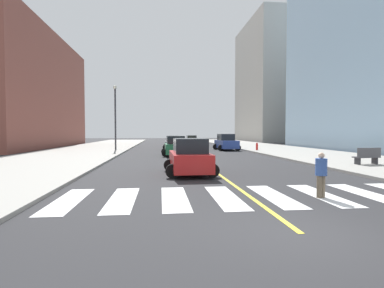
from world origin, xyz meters
TOP-DOWN VIEW (x-y plane):
  - ground_plane at (0.00, 0.00)m, footprint 220.00×220.00m
  - sidewalk_kerb_east at (12.20, 20.00)m, footprint 10.00×120.00m
  - sidewalk_kerb_west at (-12.20, 20.00)m, footprint 10.00×120.00m
  - crosswalk_paint at (0.00, 4.00)m, footprint 13.50×4.00m
  - lane_divider_paint at (0.00, 40.00)m, footprint 0.16×80.00m
  - parking_garage_concrete at (27.61, 67.92)m, footprint 18.00×24.00m
  - low_rise_brick_west at (-26.61, 41.66)m, footprint 16.00×32.00m
  - car_blue_nearest at (5.22, 31.28)m, footprint 3.03×4.73m
  - car_green_second at (-1.73, 22.70)m, footprint 2.74×4.37m
  - car_red_third at (-1.59, 9.90)m, footprint 2.81×4.45m
  - car_gray_fourth at (-1.57, 33.68)m, footprint 2.66×4.18m
  - car_yellow_fifth at (2.01, 43.22)m, footprint 2.47×3.94m
  - park_bench at (10.64, 12.31)m, footprint 1.85×0.73m
  - pedestrian_crossing at (2.44, 3.54)m, footprint 0.40×0.40m
  - fire_hydrant at (8.40, 28.62)m, footprint 0.26×0.26m
  - street_lamp at (-8.62, 31.08)m, footprint 0.44×0.44m

SIDE VIEW (x-z plane):
  - ground_plane at x=0.00m, z-range 0.00..0.00m
  - lane_divider_paint at x=0.00m, z-range 0.00..0.01m
  - crosswalk_paint at x=0.00m, z-range 0.00..0.01m
  - sidewalk_kerb_east at x=12.20m, z-range 0.00..0.15m
  - sidewalk_kerb_west at x=-12.20m, z-range 0.00..0.15m
  - fire_hydrant at x=8.40m, z-range 0.13..1.02m
  - park_bench at x=10.64m, z-range 0.13..1.25m
  - car_yellow_fifth at x=2.01m, z-range -0.06..1.70m
  - car_gray_fourth at x=-1.57m, z-range -0.06..1.78m
  - pedestrian_crossing at x=2.44m, z-range 0.08..1.69m
  - car_green_second at x=-1.73m, z-range -0.06..1.88m
  - car_red_third at x=-1.59m, z-range -0.06..1.91m
  - car_blue_nearest at x=5.22m, z-range -0.07..2.01m
  - street_lamp at x=-8.62m, z-range 0.83..8.67m
  - low_rise_brick_west at x=-26.61m, z-range 0.00..17.13m
  - parking_garage_concrete at x=27.61m, z-range 0.00..29.77m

